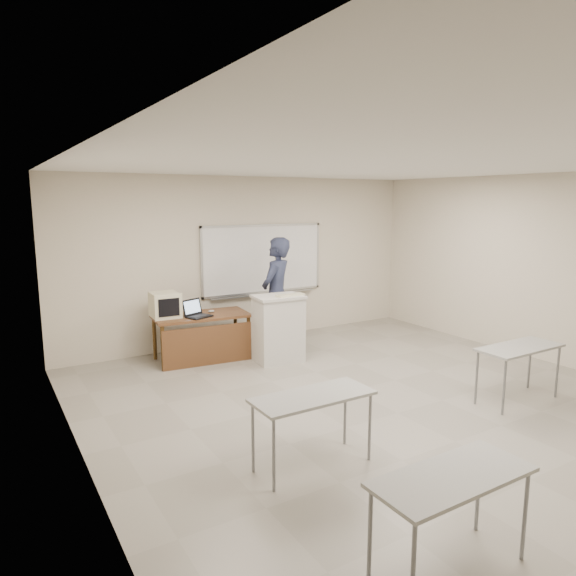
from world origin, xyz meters
TOP-DOWN VIEW (x-y plane):
  - floor at (0.00, 0.00)m, footprint 7.00×8.00m
  - whiteboard at (0.30, 3.97)m, footprint 2.48×0.10m
  - student_desks at (-0.00, -1.35)m, footprint 4.40×2.20m
  - instructor_desk at (-1.22, 3.19)m, footprint 1.52×0.76m
  - podium at (-0.20, 2.56)m, footprint 0.77×0.56m
  - crt_monitor at (-1.77, 3.43)m, footprint 0.43×0.48m
  - laptop at (-1.32, 3.18)m, footprint 0.37×0.34m
  - mouse at (-1.02, 3.35)m, footprint 0.13×0.11m
  - keyboard at (-0.05, 2.44)m, footprint 0.48×0.18m
  - presenter at (0.08, 3.10)m, footprint 0.86×0.79m

SIDE VIEW (x-z plane):
  - floor at x=0.00m, z-range -0.01..0.00m
  - podium at x=-0.20m, z-range 0.00..1.08m
  - instructor_desk at x=-1.22m, z-range 0.18..0.93m
  - student_desks at x=0.00m, z-range 0.31..1.04m
  - mouse at x=-1.02m, z-range 0.75..0.79m
  - laptop at x=-1.32m, z-range 0.68..0.95m
  - crt_monitor at x=-1.77m, z-range 0.74..1.15m
  - presenter at x=0.08m, z-range 0.00..1.97m
  - keyboard at x=-0.05m, z-range 1.08..1.11m
  - whiteboard at x=0.30m, z-range 0.83..2.14m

